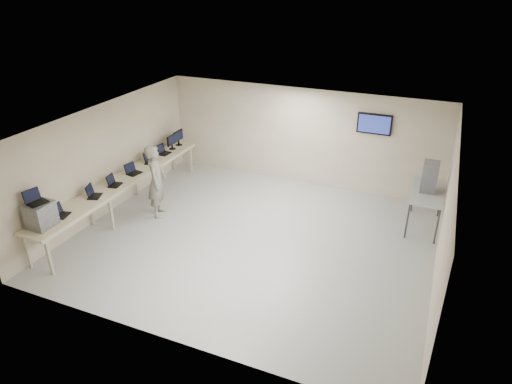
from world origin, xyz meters
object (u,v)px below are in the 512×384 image
at_px(equipment_box, 41,215).
at_px(side_table, 428,194).
at_px(workbench, 123,182).
at_px(soldier, 157,181).

height_order(equipment_box, side_table, equipment_box).
distance_m(workbench, side_table, 7.51).
relative_size(workbench, equipment_box, 11.22).
xyz_separation_m(workbench, side_table, (7.19, 2.17, 0.07)).
xyz_separation_m(soldier, side_table, (6.29, 1.99, -0.05)).
bearing_deg(soldier, equipment_box, 137.35).
bearing_deg(workbench, soldier, 11.67).
xyz_separation_m(equipment_box, soldier, (0.96, 2.72, -0.22)).
relative_size(equipment_box, side_table, 0.33).
bearing_deg(soldier, workbench, 78.55).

